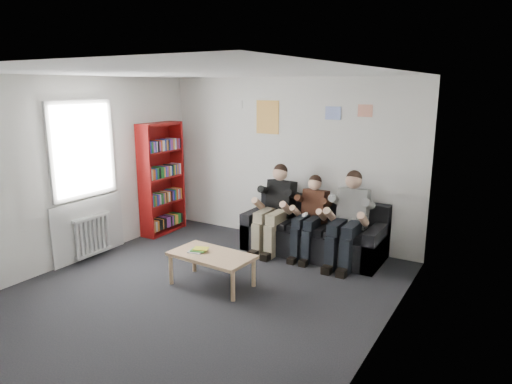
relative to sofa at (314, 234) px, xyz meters
The scene contains 14 objects.
room_shell 2.43m from the sofa, 107.69° to the right, with size 5.00×5.00×5.00m.
sofa is the anchor object (origin of this frame).
bookshelf 2.85m from the sofa, behind, with size 0.29×0.88×1.95m.
coffee_table 1.92m from the sofa, 110.30° to the right, with size 1.08×0.60×0.43m.
game_cases 2.02m from the sofa, 115.32° to the right, with size 0.23×0.20×0.04m.
person_left 0.73m from the sofa, 161.46° to the right, with size 0.43×0.92×1.36m.
person_middle 0.38m from the sofa, 90.00° to the right, with size 0.37×0.79×1.25m.
person_right 0.74m from the sofa, 18.58° to the right, with size 0.43×0.92×1.37m.
radiator 3.39m from the sofa, 146.11° to the right, with size 0.10×0.64×0.60m.
window 3.53m from the sofa, 146.80° to the right, with size 0.05×1.30×2.36m.
poster_large 2.09m from the sofa, 159.64° to the left, with size 0.42×0.01×0.55m, color #EBD753.
poster_blue 1.89m from the sofa, 78.18° to the left, with size 0.25×0.01×0.20m, color #4773F1.
poster_pink 2.03m from the sofa, 34.19° to the left, with size 0.22×0.01×0.18m, color #E347A6.
poster_sign 2.60m from the sofa, 166.64° to the left, with size 0.20×0.01×0.14m, color white.
Camera 1 is at (3.33, -4.20, 2.55)m, focal length 32.00 mm.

